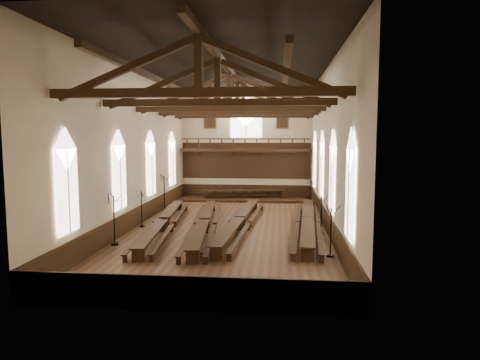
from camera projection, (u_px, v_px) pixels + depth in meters
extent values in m
plane|color=brown|center=(230.00, 227.00, 26.93)|extent=(26.00, 26.00, 0.00)
plane|color=beige|center=(246.00, 144.00, 39.28)|extent=(12.00, 0.00, 12.00)
plane|color=beige|center=(182.00, 160.00, 13.53)|extent=(12.00, 0.00, 12.00)
plane|color=beige|center=(135.00, 148.00, 26.95)|extent=(0.00, 26.00, 26.00)
plane|color=beige|center=(328.00, 148.00, 25.85)|extent=(0.00, 26.00, 26.00)
plane|color=black|center=(229.00, 65.00, 25.88)|extent=(26.00, 26.00, 0.00)
cube|color=#372410|center=(246.00, 191.00, 39.70)|extent=(11.90, 0.08, 1.20)
cube|color=#372410|center=(184.00, 294.00, 14.03)|extent=(11.90, 0.08, 1.20)
cube|color=#372410|center=(138.00, 216.00, 27.41)|extent=(0.08, 25.90, 1.20)
cube|color=#372410|center=(326.00, 220.00, 26.31)|extent=(0.08, 25.90, 1.20)
cube|color=white|center=(68.00, 191.00, 18.20)|extent=(0.05, 1.80, 3.60)
cube|color=white|center=(66.00, 149.00, 18.01)|extent=(0.05, 1.80, 1.80)
cylinder|color=beige|center=(69.00, 191.00, 18.20)|extent=(0.08, 0.08, 3.60)
cube|color=white|center=(120.00, 178.00, 24.14)|extent=(0.05, 1.80, 3.60)
cube|color=white|center=(119.00, 146.00, 23.95)|extent=(0.05, 1.80, 1.80)
cylinder|color=beige|center=(121.00, 178.00, 24.14)|extent=(0.08, 0.08, 3.60)
cube|color=white|center=(151.00, 169.00, 30.08)|extent=(0.05, 1.80, 3.60)
cube|color=white|center=(151.00, 144.00, 29.90)|extent=(0.05, 1.80, 1.80)
cylinder|color=beige|center=(152.00, 169.00, 30.08)|extent=(0.08, 0.08, 3.60)
cube|color=white|center=(173.00, 164.00, 36.02)|extent=(0.05, 1.80, 3.60)
cube|color=white|center=(172.00, 142.00, 35.84)|extent=(0.05, 1.80, 1.80)
cylinder|color=beige|center=(173.00, 164.00, 36.02)|extent=(0.08, 0.08, 3.60)
cube|color=white|center=(350.00, 195.00, 17.11)|extent=(0.05, 1.80, 3.60)
cube|color=white|center=(351.00, 150.00, 16.93)|extent=(0.05, 1.80, 1.80)
cylinder|color=beige|center=(349.00, 195.00, 17.12)|extent=(0.08, 0.08, 3.60)
cube|color=white|center=(332.00, 180.00, 23.06)|extent=(0.05, 1.80, 3.60)
cube|color=white|center=(332.00, 146.00, 22.87)|extent=(0.05, 1.80, 1.80)
cylinder|color=beige|center=(331.00, 180.00, 23.06)|extent=(0.08, 0.08, 3.60)
cube|color=white|center=(321.00, 170.00, 29.00)|extent=(0.05, 1.80, 3.60)
cube|color=white|center=(322.00, 144.00, 28.81)|extent=(0.05, 1.80, 1.80)
cylinder|color=beige|center=(320.00, 170.00, 29.00)|extent=(0.08, 0.08, 3.60)
cube|color=white|center=(314.00, 164.00, 34.94)|extent=(0.05, 1.80, 3.60)
cube|color=white|center=(314.00, 142.00, 34.75)|extent=(0.05, 1.80, 1.80)
cylinder|color=beige|center=(314.00, 164.00, 34.94)|extent=(0.08, 0.08, 3.60)
cube|color=white|center=(246.00, 124.00, 38.99)|extent=(2.80, 0.05, 2.40)
cube|color=white|center=(246.00, 111.00, 38.86)|extent=(2.80, 0.05, 2.80)
cylinder|color=beige|center=(246.00, 124.00, 38.95)|extent=(0.10, 0.10, 2.40)
cube|color=#372611|center=(245.00, 150.00, 38.69)|extent=(11.80, 1.20, 0.20)
cube|color=#372410|center=(246.00, 161.00, 39.38)|extent=(11.80, 0.10, 3.30)
cube|color=#372611|center=(245.00, 139.00, 38.05)|extent=(11.60, 0.12, 0.10)
cube|color=#372611|center=(245.00, 149.00, 38.14)|extent=(11.60, 0.12, 0.10)
cube|color=#372611|center=(197.00, 153.00, 39.53)|extent=(0.35, 0.40, 0.50)
cube|color=#372611|center=(230.00, 153.00, 39.26)|extent=(0.35, 0.40, 0.50)
cube|color=#372611|center=(262.00, 153.00, 38.98)|extent=(0.35, 0.40, 0.50)
cube|color=#372611|center=(295.00, 153.00, 38.70)|extent=(0.35, 0.40, 0.50)
cube|color=brown|center=(210.00, 121.00, 39.27)|extent=(1.15, 0.06, 1.45)
cube|color=black|center=(210.00, 121.00, 39.23)|extent=(0.95, 0.04, 1.25)
cube|color=brown|center=(282.00, 121.00, 38.66)|extent=(1.15, 0.06, 1.45)
cube|color=black|center=(282.00, 121.00, 38.62)|extent=(0.95, 0.04, 1.25)
cube|color=#372611|center=(199.00, 92.00, 16.25)|extent=(11.70, 0.35, 0.35)
cube|color=#372611|center=(198.00, 58.00, 16.11)|extent=(0.30, 0.30, 2.40)
cube|color=#372611|center=(125.00, 69.00, 16.42)|extent=(5.44, 0.26, 2.40)
cube|color=#372611|center=(275.00, 67.00, 15.89)|extent=(5.44, 0.26, 2.40)
cube|color=#372611|center=(218.00, 102.00, 21.20)|extent=(11.70, 0.35, 0.35)
cube|color=#372611|center=(218.00, 76.00, 21.06)|extent=(0.30, 0.30, 2.40)
cube|color=#372611|center=(161.00, 85.00, 21.37)|extent=(5.44, 0.26, 2.40)
cube|color=#372611|center=(276.00, 83.00, 20.84)|extent=(5.44, 0.26, 2.40)
cube|color=#372611|center=(229.00, 109.00, 26.15)|extent=(11.70, 0.35, 0.35)
cube|color=#372611|center=(229.00, 87.00, 26.02)|extent=(0.30, 0.30, 2.40)
cube|color=#372611|center=(183.00, 94.00, 26.32)|extent=(5.44, 0.26, 2.40)
cube|color=#372611|center=(277.00, 93.00, 25.79)|extent=(5.44, 0.26, 2.40)
cube|color=#372611|center=(237.00, 113.00, 31.10)|extent=(11.70, 0.35, 0.35)
cube|color=#372611|center=(237.00, 95.00, 30.97)|extent=(0.30, 0.30, 2.40)
cube|color=#372611|center=(198.00, 101.00, 31.27)|extent=(5.44, 0.26, 2.40)
cube|color=#372611|center=(277.00, 100.00, 30.74)|extent=(5.44, 0.26, 2.40)
cube|color=#372611|center=(243.00, 116.00, 36.05)|extent=(11.70, 0.35, 0.35)
cube|color=#372611|center=(243.00, 100.00, 35.92)|extent=(0.30, 0.30, 2.40)
cube|color=#372611|center=(210.00, 105.00, 36.23)|extent=(5.44, 0.26, 2.40)
cube|color=#372611|center=(278.00, 105.00, 35.70)|extent=(5.44, 0.26, 2.40)
cube|color=#372611|center=(175.00, 88.00, 26.32)|extent=(0.25, 25.70, 0.25)
cube|color=#372611|center=(285.00, 86.00, 25.71)|extent=(0.25, 25.70, 0.25)
cube|color=#372611|center=(229.00, 70.00, 25.91)|extent=(0.30, 25.70, 0.30)
cube|color=#372611|center=(144.00, 232.00, 22.52)|extent=(1.35, 6.77, 0.08)
cube|color=#372611|center=(123.00, 255.00, 19.56)|extent=(0.58, 0.13, 0.64)
cube|color=#372611|center=(160.00, 227.00, 25.56)|extent=(0.58, 0.13, 0.64)
cube|color=#372611|center=(144.00, 241.00, 22.57)|extent=(0.68, 5.94, 0.08)
cube|color=#372611|center=(132.00, 238.00, 22.54)|extent=(0.95, 6.73, 0.06)
cube|color=#372611|center=(110.00, 258.00, 19.52)|extent=(0.22, 0.09, 0.38)
cube|color=#372611|center=(150.00, 229.00, 25.61)|extent=(0.22, 0.09, 0.38)
cube|color=#372611|center=(155.00, 237.00, 22.55)|extent=(0.95, 6.73, 0.06)
cube|color=#372611|center=(136.00, 258.00, 19.53)|extent=(0.22, 0.09, 0.38)
cube|color=#372611|center=(170.00, 229.00, 25.62)|extent=(0.22, 0.09, 0.38)
cube|color=#372611|center=(177.00, 208.00, 29.85)|extent=(1.35, 6.77, 0.08)
cube|color=#372611|center=(166.00, 222.00, 26.88)|extent=(0.58, 0.13, 0.64)
cube|color=#372611|center=(187.00, 206.00, 32.89)|extent=(0.58, 0.13, 0.64)
cube|color=#372611|center=(177.00, 215.00, 29.89)|extent=(0.68, 5.94, 0.08)
cube|color=#372611|center=(169.00, 212.00, 29.87)|extent=(0.95, 6.73, 0.06)
cube|color=#372611|center=(156.00, 225.00, 26.84)|extent=(0.22, 0.09, 0.38)
cube|color=#372611|center=(179.00, 208.00, 32.94)|extent=(0.22, 0.09, 0.38)
cube|color=#372611|center=(186.00, 212.00, 29.88)|extent=(0.95, 6.73, 0.06)
cube|color=#372611|center=(175.00, 225.00, 26.86)|extent=(0.22, 0.09, 0.38)
cube|color=#372611|center=(194.00, 208.00, 32.95)|extent=(0.22, 0.09, 0.38)
cube|color=#372611|center=(191.00, 233.00, 22.27)|extent=(1.35, 6.88, 0.08)
cube|color=#372611|center=(177.00, 257.00, 19.25)|extent=(0.59, 0.13, 0.66)
cube|color=#372611|center=(202.00, 227.00, 25.36)|extent=(0.59, 0.13, 0.66)
cube|color=#372611|center=(191.00, 242.00, 22.32)|extent=(0.67, 6.05, 0.08)
cube|color=#372611|center=(179.00, 239.00, 22.29)|extent=(0.94, 6.84, 0.06)
cube|color=#372611|center=(163.00, 260.00, 19.22)|extent=(0.22, 0.09, 0.38)
cube|color=#372611|center=(192.00, 230.00, 25.42)|extent=(0.22, 0.09, 0.38)
cube|color=#372611|center=(203.00, 239.00, 22.30)|extent=(0.94, 6.84, 0.06)
cube|color=#372611|center=(190.00, 260.00, 19.22)|extent=(0.22, 0.09, 0.38)
cube|color=#372611|center=(212.00, 230.00, 25.43)|extent=(0.22, 0.09, 0.38)
cube|color=#372611|center=(213.00, 209.00, 29.60)|extent=(1.35, 6.88, 0.08)
cube|color=#372611|center=(205.00, 223.00, 26.58)|extent=(0.59, 0.13, 0.66)
cube|color=#372611|center=(219.00, 207.00, 32.69)|extent=(0.59, 0.13, 0.66)
cube|color=#372611|center=(213.00, 215.00, 29.64)|extent=(0.67, 6.05, 0.08)
cube|color=#372611|center=(204.00, 213.00, 29.62)|extent=(0.94, 6.84, 0.06)
cube|color=#372611|center=(196.00, 226.00, 26.54)|extent=(0.22, 0.09, 0.38)
cube|color=#372611|center=(211.00, 208.00, 32.75)|extent=(0.22, 0.09, 0.38)
cube|color=#372611|center=(222.00, 213.00, 29.63)|extent=(0.94, 6.84, 0.06)
cube|color=#372611|center=(215.00, 226.00, 26.55)|extent=(0.22, 0.09, 0.38)
cube|color=#372611|center=(227.00, 208.00, 32.75)|extent=(0.22, 0.09, 0.38)
cube|color=#372611|center=(233.00, 231.00, 22.79)|extent=(1.16, 7.05, 0.08)
cube|color=#372611|center=(226.00, 254.00, 19.69)|extent=(0.60, 0.12, 0.67)
cube|color=#372611|center=(239.00, 225.00, 25.95)|extent=(0.60, 0.12, 0.67)
cube|color=#372611|center=(233.00, 239.00, 22.83)|extent=(0.49, 6.21, 0.08)
cube|color=#372611|center=(222.00, 236.00, 22.91)|extent=(0.74, 7.03, 0.06)
cube|color=#372611|center=(213.00, 256.00, 19.76)|extent=(0.23, 0.08, 0.39)
cube|color=#372611|center=(229.00, 227.00, 26.12)|extent=(0.23, 0.08, 0.39)
cube|color=#372611|center=(245.00, 236.00, 22.72)|extent=(0.74, 7.03, 0.06)
cube|color=#372611|center=(239.00, 258.00, 19.56)|extent=(0.23, 0.08, 0.39)
cube|color=#372611|center=(249.00, 228.00, 25.92)|extent=(0.23, 0.08, 0.39)
cube|color=#372611|center=(245.00, 207.00, 30.11)|extent=(1.16, 7.05, 0.08)
cube|color=#372611|center=(241.00, 222.00, 27.02)|extent=(0.60, 0.12, 0.67)
cube|color=#372611|center=(248.00, 205.00, 33.28)|extent=(0.60, 0.12, 0.67)
cube|color=#372611|center=(245.00, 214.00, 30.16)|extent=(0.49, 6.21, 0.08)
cube|color=#372611|center=(236.00, 211.00, 30.24)|extent=(0.74, 7.03, 0.06)
cube|color=#372611|center=(231.00, 224.00, 27.08)|extent=(0.23, 0.08, 0.39)
cube|color=#372611|center=(240.00, 207.00, 33.44)|extent=(0.23, 0.08, 0.39)
cube|color=#372611|center=(253.00, 212.00, 30.05)|extent=(0.74, 7.03, 0.06)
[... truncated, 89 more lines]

